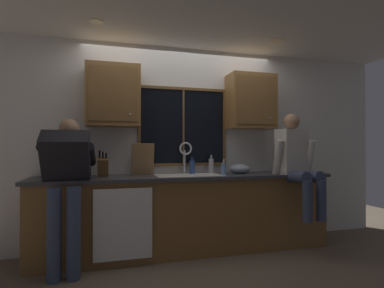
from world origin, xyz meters
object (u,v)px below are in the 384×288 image
(knife_block, at_px, (103,167))
(soap_dispenser, at_px, (224,169))
(mixing_bowl, at_px, (240,169))
(bottle_tall_clear, at_px, (192,167))
(person_standing, at_px, (66,177))
(bottle_green_glass, at_px, (211,165))
(person_sitting_on_counter, at_px, (296,160))
(cutting_board, at_px, (143,159))

(knife_block, relative_size, soap_dispenser, 1.63)
(mixing_bowl, bearing_deg, bottle_tall_clear, 167.67)
(person_standing, xyz_separation_m, bottle_green_glass, (1.69, 0.51, 0.06))
(person_standing, height_order, soap_dispenser, person_standing)
(person_sitting_on_counter, distance_m, bottle_tall_clear, 1.30)
(person_standing, height_order, person_sitting_on_counter, person_sitting_on_counter)
(person_standing, bearing_deg, soap_dispenser, 5.68)
(person_sitting_on_counter, bearing_deg, soap_dispenser, 171.89)
(soap_dispenser, bearing_deg, person_standing, -174.32)
(soap_dispenser, relative_size, bottle_green_glass, 0.81)
(mixing_bowl, bearing_deg, cutting_board, 171.85)
(person_sitting_on_counter, bearing_deg, bottle_tall_clear, 160.28)
(person_sitting_on_counter, height_order, bottle_green_glass, person_sitting_on_counter)
(bottle_green_glass, xyz_separation_m, bottle_tall_clear, (-0.27, -0.03, -0.01))
(cutting_board, xyz_separation_m, bottle_green_glass, (0.88, -0.01, -0.09))
(person_standing, relative_size, bottle_tall_clear, 7.15)
(mixing_bowl, distance_m, bottle_tall_clear, 0.61)
(mixing_bowl, xyz_separation_m, bottle_tall_clear, (-0.60, 0.13, 0.03))
(bottle_tall_clear, bearing_deg, knife_block, -174.38)
(person_standing, bearing_deg, bottle_green_glass, 16.86)
(cutting_board, relative_size, mixing_bowl, 1.50)
(soap_dispenser, bearing_deg, person_sitting_on_counter, -8.11)
(cutting_board, bearing_deg, person_sitting_on_counter, -14.66)
(soap_dispenser, height_order, bottle_tall_clear, bottle_tall_clear)
(mixing_bowl, bearing_deg, knife_block, 179.20)
(person_standing, distance_m, mixing_bowl, 2.05)
(cutting_board, height_order, bottle_green_glass, cutting_board)
(cutting_board, bearing_deg, soap_dispenser, -20.75)
(soap_dispenser, bearing_deg, mixing_bowl, 31.52)
(cutting_board, xyz_separation_m, soap_dispenser, (0.92, -0.35, -0.12))
(person_sitting_on_counter, bearing_deg, person_standing, -179.08)
(cutting_board, bearing_deg, bottle_green_glass, -0.59)
(person_sitting_on_counter, xyz_separation_m, bottle_tall_clear, (-1.22, 0.44, -0.09))
(bottle_green_glass, bearing_deg, cutting_board, 179.41)
(person_standing, distance_m, bottle_green_glass, 1.77)
(cutting_board, bearing_deg, bottle_tall_clear, -4.03)
(bottle_tall_clear, bearing_deg, bottle_green_glass, 7.32)
(mixing_bowl, relative_size, bottle_green_glass, 1.06)
(person_standing, relative_size, bottle_green_glass, 6.38)
(knife_block, bearing_deg, soap_dispenser, -8.17)
(knife_block, distance_m, cutting_board, 0.50)
(mixing_bowl, height_order, bottle_tall_clear, bottle_tall_clear)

